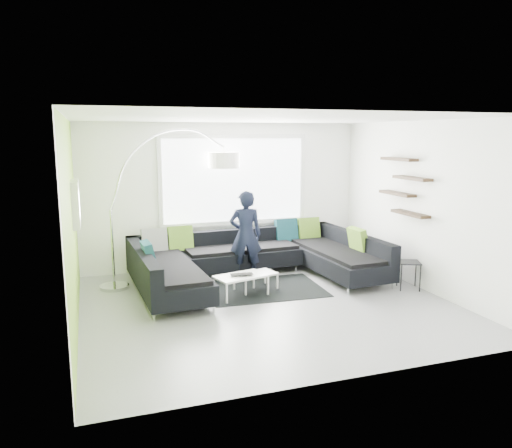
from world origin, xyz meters
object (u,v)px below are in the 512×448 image
Objects in this scene: coffee_table at (249,283)px; laptop at (242,276)px; side_table at (409,275)px; arc_lamp at (111,210)px; person at (246,235)px; sectional_sofa at (257,261)px.

laptop is (-0.17, -0.18, 0.19)m from coffee_table.
side_table is 2.83m from laptop.
arc_lamp is 6.86× the size of laptop.
coffee_table is 1.08m from person.
person is at bearing 99.82° from sectional_sofa.
arc_lamp reaches higher than sectional_sofa.
sectional_sofa is 2.59m from side_table.
person reaches higher than side_table.
side_table is 0.30× the size of person.
arc_lamp is 5.68× the size of side_table.
arc_lamp is at bearing 165.55° from sectional_sofa.
person is (2.30, -0.11, -0.54)m from arc_lamp.
side_table is (2.32, -1.13, -0.16)m from sectional_sofa.
arc_lamp is at bearing 161.02° from side_table.
sectional_sofa is at bearing 43.18° from coffee_table.
person is (-2.41, 1.50, 0.56)m from side_table.
sectional_sofa is at bearing -23.64° from arc_lamp.
arc_lamp is 5.10m from side_table.
side_table reaches higher than laptop.
sectional_sofa is at bearing 113.84° from person.
sectional_sofa is 0.82m from laptop.
side_table is 1.21× the size of laptop.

